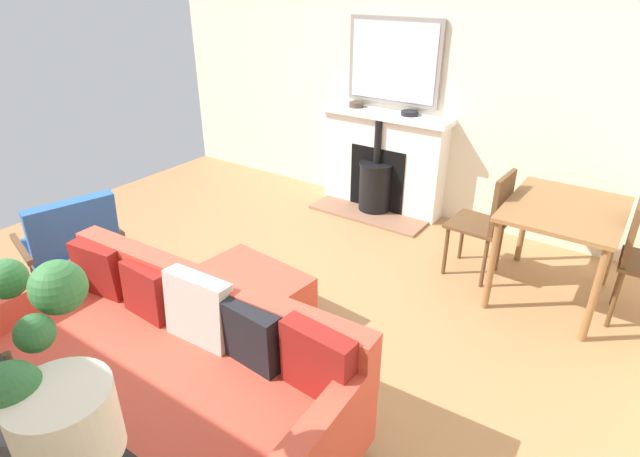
{
  "coord_description": "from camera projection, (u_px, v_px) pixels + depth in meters",
  "views": [
    {
      "loc": [
        2.07,
        2.2,
        2.22
      ],
      "look_at": [
        -0.63,
        0.33,
        0.57
      ],
      "focal_mm": 28.66,
      "sensor_mm": 36.0,
      "label": 1
    }
  ],
  "objects": [
    {
      "name": "ground_plane",
      "position": [
        232.0,
        321.0,
        3.64
      ],
      "size": [
        5.07,
        5.65,
        0.01
      ],
      "primitive_type": "cube",
      "color": "#A87A4C"
    },
    {
      "name": "dining_table",
      "position": [
        563.0,
        221.0,
        3.63
      ],
      "size": [
        0.94,
        0.76,
        0.74
      ],
      "color": "olive",
      "rests_on": "ground"
    },
    {
      "name": "potted_plant",
      "position": [
        13.0,
        371.0,
        1.49
      ],
      "size": [
        0.52,
        0.48,
        0.66
      ],
      "color": "#4C4C51",
      "rests_on": "console_table"
    },
    {
      "name": "ottoman",
      "position": [
        250.0,
        293.0,
        3.54
      ],
      "size": [
        0.61,
        0.82,
        0.37
      ],
      "color": "#B2B2B7",
      "rests_on": "ground"
    },
    {
      "name": "fireplace",
      "position": [
        381.0,
        167.0,
        5.17
      ],
      "size": [
        0.6,
        1.34,
        1.01
      ],
      "color": "#93664C",
      "rests_on": "ground"
    },
    {
      "name": "mantel_bowl_far",
      "position": [
        410.0,
        113.0,
        4.81
      ],
      "size": [
        0.16,
        0.16,
        0.04
      ],
      "color": "black",
      "rests_on": "fireplace"
    },
    {
      "name": "wall_left",
      "position": [
        404.0,
        72.0,
        4.88
      ],
      "size": [
        0.12,
        5.65,
        2.73
      ],
      "primitive_type": "cube",
      "color": "silver",
      "rests_on": "ground"
    },
    {
      "name": "sofa",
      "position": [
        171.0,
        370.0,
        2.69
      ],
      "size": [
        0.99,
        2.09,
        0.81
      ],
      "color": "#B2B2B7",
      "rests_on": "ground"
    },
    {
      "name": "table_lamp_far_end",
      "position": [
        67.0,
        426.0,
        1.35
      ],
      "size": [
        0.27,
        0.27,
        0.46
      ],
      "color": "white",
      "rests_on": "console_table"
    },
    {
      "name": "dining_chair_near_fireplace",
      "position": [
        488.0,
        218.0,
        3.94
      ],
      "size": [
        0.42,
        0.42,
        0.89
      ],
      "color": "brown",
      "rests_on": "ground"
    },
    {
      "name": "armchair_accent",
      "position": [
        72.0,
        240.0,
        3.8
      ],
      "size": [
        0.8,
        0.74,
        0.81
      ],
      "color": "brown",
      "rests_on": "ground"
    },
    {
      "name": "mantel_bowl_near",
      "position": [
        356.0,
        104.0,
        5.11
      ],
      "size": [
        0.15,
        0.15,
        0.05
      ],
      "color": "#47382D",
      "rests_on": "fireplace"
    },
    {
      "name": "mirror_over_mantel",
      "position": [
        394.0,
        62.0,
        4.81
      ],
      "size": [
        0.04,
        0.96,
        0.79
      ],
      "color": "gray"
    }
  ]
}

